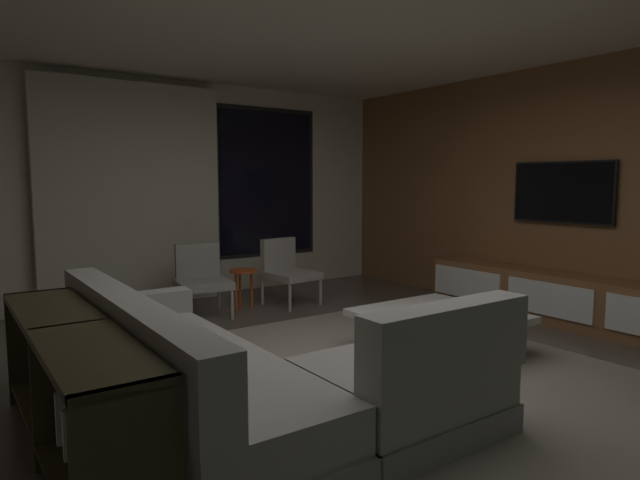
% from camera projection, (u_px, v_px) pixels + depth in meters
% --- Properties ---
extents(floor, '(9.20, 9.20, 0.00)m').
position_uv_depth(floor, '(356.00, 383.00, 3.99)').
color(floor, '#564C44').
extents(back_wall_with_window, '(6.60, 0.30, 2.70)m').
position_uv_depth(back_wall_with_window, '(169.00, 191.00, 6.76)').
color(back_wall_with_window, beige).
rests_on(back_wall_with_window, floor).
extents(media_wall, '(0.12, 7.80, 2.70)m').
position_uv_depth(media_wall, '(591.00, 193.00, 5.59)').
color(media_wall, brown).
rests_on(media_wall, floor).
extents(area_rug, '(3.20, 3.80, 0.01)m').
position_uv_depth(area_rug, '(401.00, 377.00, 4.10)').
color(area_rug, gray).
rests_on(area_rug, floor).
extents(sectional_couch, '(1.98, 2.50, 0.82)m').
position_uv_depth(sectional_couch, '(243.00, 380.00, 3.25)').
color(sectional_couch, gray).
rests_on(sectional_couch, floor).
extents(coffee_table, '(1.16, 1.16, 0.36)m').
position_uv_depth(coffee_table, '(439.00, 332.00, 4.64)').
color(coffee_table, '#322B19').
rests_on(coffee_table, floor).
extents(book_stack_on_coffee_table, '(0.29, 0.17, 0.06)m').
position_uv_depth(book_stack_on_coffee_table, '(462.00, 308.00, 4.66)').
color(book_stack_on_coffee_table, '#D371B8').
rests_on(book_stack_on_coffee_table, coffee_table).
extents(accent_chair_near_window, '(0.62, 0.64, 0.78)m').
position_uv_depth(accent_chair_near_window, '(287.00, 268.00, 6.53)').
color(accent_chair_near_window, '#B2ADA0').
rests_on(accent_chair_near_window, floor).
extents(accent_chair_by_curtain, '(0.62, 0.63, 0.78)m').
position_uv_depth(accent_chair_by_curtain, '(201.00, 276.00, 5.98)').
color(accent_chair_by_curtain, '#B2ADA0').
rests_on(accent_chair_by_curtain, floor).
extents(side_stool, '(0.32, 0.32, 0.46)m').
position_uv_depth(side_stool, '(243.00, 277.00, 6.26)').
color(side_stool, '#BF4C1E').
rests_on(side_stool, floor).
extents(media_console, '(0.46, 3.10, 0.52)m').
position_uv_depth(media_console, '(565.00, 301.00, 5.58)').
color(media_console, brown).
rests_on(media_console, floor).
extents(mounted_tv, '(0.05, 1.12, 0.65)m').
position_uv_depth(mounted_tv, '(562.00, 192.00, 5.73)').
color(mounted_tv, black).
extents(console_table_behind_couch, '(0.40, 2.10, 0.74)m').
position_uv_depth(console_table_behind_couch, '(72.00, 385.00, 2.82)').
color(console_table_behind_couch, '#322B19').
rests_on(console_table_behind_couch, floor).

